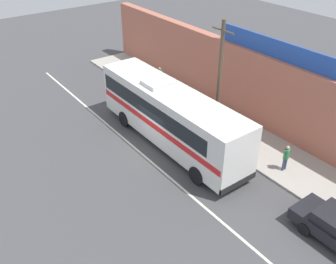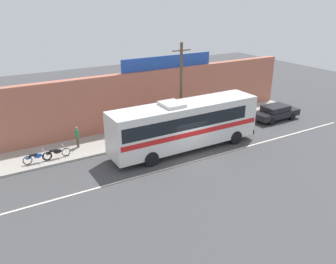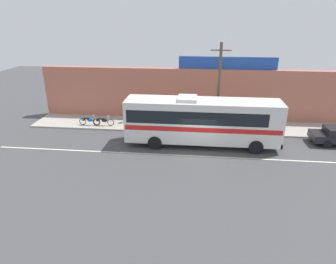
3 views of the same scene
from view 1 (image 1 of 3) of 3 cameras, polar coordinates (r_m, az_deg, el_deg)
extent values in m
plane|color=#444447|center=(22.46, -2.53, -2.51)|extent=(70.00, 70.00, 0.00)
cube|color=#A8A399|center=(25.21, 7.26, 1.65)|extent=(30.00, 3.60, 0.14)
cube|color=#B26651|center=(25.56, 11.18, 7.60)|extent=(30.00, 0.70, 4.80)
cube|color=#234CAD|center=(23.11, 16.20, 12.20)|extent=(8.73, 0.12, 1.10)
cube|color=silver|center=(22.10, -4.24, -3.20)|extent=(30.00, 0.14, 0.01)
cube|color=silver|center=(21.87, 0.36, 2.66)|extent=(11.48, 2.48, 3.10)
cube|color=black|center=(21.93, -0.36, 4.38)|extent=(10.10, 2.50, 0.96)
cube|color=red|center=(22.02, 0.36, 1.98)|extent=(11.25, 2.50, 0.36)
cube|color=black|center=(18.10, 11.30, -3.30)|extent=(0.04, 2.23, 1.40)
cube|color=black|center=(19.20, 10.71, -7.72)|extent=(0.12, 2.48, 0.36)
cube|color=silver|center=(21.94, -1.44, 7.64)|extent=(1.40, 1.74, 0.24)
cylinder|color=black|center=(20.89, 9.36, -4.21)|extent=(1.04, 0.32, 1.04)
cylinder|color=black|center=(19.58, 4.54, -6.64)|extent=(1.04, 0.32, 1.04)
cylinder|color=black|center=(25.62, -2.23, 3.58)|extent=(1.04, 0.32, 1.04)
cylinder|color=black|center=(24.57, -6.65, 2.03)|extent=(1.04, 0.32, 1.04)
cylinder|color=black|center=(19.24, 23.15, -11.38)|extent=(0.62, 0.20, 0.62)
cylinder|color=black|center=(18.11, 20.21, -13.82)|extent=(0.62, 0.20, 0.62)
cylinder|color=brown|center=(21.73, 7.84, 7.47)|extent=(0.22, 0.22, 7.31)
cylinder|color=brown|center=(20.66, 8.48, 15.18)|extent=(1.60, 0.10, 0.10)
torus|color=black|center=(30.00, -4.36, 7.81)|extent=(0.62, 0.06, 0.62)
torus|color=black|center=(30.99, -5.64, 8.57)|extent=(0.62, 0.06, 0.62)
cylinder|color=silver|center=(29.94, -4.47, 8.39)|extent=(0.34, 0.04, 0.65)
cylinder|color=silver|center=(29.89, -4.60, 9.01)|extent=(0.03, 0.56, 0.03)
ellipsoid|color=black|center=(30.37, -4.96, 8.47)|extent=(0.56, 0.22, 0.34)
cube|color=black|center=(30.55, -5.27, 8.85)|extent=(0.52, 0.20, 0.10)
ellipsoid|color=black|center=(30.88, -5.59, 8.77)|extent=(0.36, 0.14, 0.16)
torus|color=black|center=(31.03, -5.75, 8.60)|extent=(0.62, 0.06, 0.62)
torus|color=black|center=(32.02, -6.94, 9.29)|extent=(0.62, 0.06, 0.62)
cylinder|color=silver|center=(30.97, -5.86, 9.15)|extent=(0.34, 0.04, 0.65)
cylinder|color=silver|center=(30.93, -5.99, 9.75)|extent=(0.03, 0.56, 0.03)
ellipsoid|color=#1E51B2|center=(31.40, -6.31, 9.21)|extent=(0.56, 0.22, 0.34)
cube|color=black|center=(31.59, -6.60, 9.57)|extent=(0.52, 0.20, 0.10)
ellipsoid|color=#1E51B2|center=(31.92, -6.90, 9.49)|extent=(0.36, 0.14, 0.16)
cylinder|color=brown|center=(26.78, 1.88, 4.99)|extent=(0.13, 0.13, 0.81)
cylinder|color=brown|center=(26.68, 1.57, 4.88)|extent=(0.13, 0.13, 0.81)
cylinder|color=#23519E|center=(26.42, 1.75, 6.30)|extent=(0.30, 0.30, 0.61)
sphere|color=tan|center=(26.23, 1.77, 7.17)|extent=(0.22, 0.22, 0.22)
cylinder|color=#23519E|center=(26.52, 2.10, 6.47)|extent=(0.08, 0.08, 0.56)
cylinder|color=#23519E|center=(26.29, 1.41, 6.25)|extent=(0.08, 0.08, 0.56)
cylinder|color=navy|center=(21.33, 17.62, -4.61)|extent=(0.13, 0.13, 0.76)
cylinder|color=navy|center=(21.20, 17.32, -4.80)|extent=(0.13, 0.13, 0.76)
cylinder|color=#2D7A4C|center=(20.89, 17.76, -3.24)|extent=(0.30, 0.30, 0.57)
sphere|color=tan|center=(20.66, 17.95, -2.29)|extent=(0.21, 0.21, 0.21)
cylinder|color=#2D7A4C|center=(21.02, 18.11, -2.98)|extent=(0.08, 0.08, 0.52)
cylinder|color=#2D7A4C|center=(20.73, 17.44, -3.37)|extent=(0.08, 0.08, 0.52)
cylinder|color=brown|center=(29.67, -1.14, 7.79)|extent=(0.13, 0.13, 0.78)
cylinder|color=brown|center=(29.57, -1.42, 7.70)|extent=(0.13, 0.13, 0.78)
cylinder|color=#2D7A4C|center=(29.34, -1.29, 8.96)|extent=(0.30, 0.30, 0.59)
sphere|color=#A37556|center=(29.18, -1.30, 9.74)|extent=(0.21, 0.21, 0.21)
cylinder|color=#2D7A4C|center=(29.44, -0.97, 9.11)|extent=(0.08, 0.08, 0.54)
cylinder|color=#2D7A4C|center=(29.23, -1.62, 8.92)|extent=(0.08, 0.08, 0.54)
camera|label=2|loc=(29.43, -55.36, 15.27)|focal=36.85mm
camera|label=3|loc=(18.63, -66.65, 2.32)|focal=31.81mm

